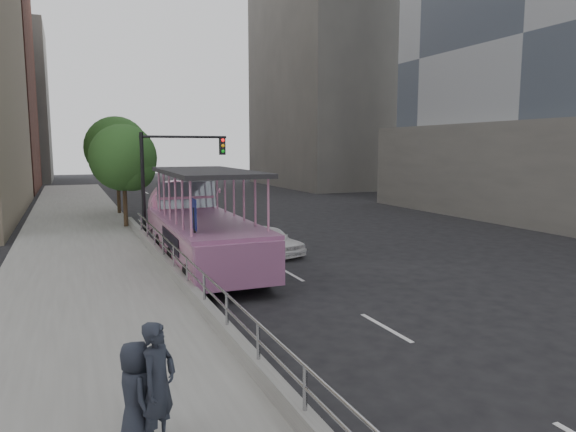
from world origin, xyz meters
name	(u,v)px	position (x,y,z in m)	size (l,w,h in m)	color
ground	(315,310)	(0.00, 0.00, 0.00)	(160.00, 160.00, 0.00)	black
sidewalk	(83,254)	(-5.75, 10.00, 0.15)	(5.50, 80.00, 0.30)	#A3A39D
kerb_wall	(188,287)	(-3.12, 2.00, 0.48)	(0.24, 30.00, 0.36)	#ABACA6
guardrail	(187,265)	(-3.12, 2.00, 1.14)	(0.07, 22.00, 0.71)	#A4A4A8
duck_boat	(198,228)	(-1.58, 7.06, 1.37)	(3.00, 11.20, 3.70)	black
car	(268,240)	(1.50, 7.48, 0.61)	(1.45, 3.58, 1.22)	white
pedestrian_near	(159,385)	(-5.14, -5.48, 1.21)	(0.66, 0.44, 1.81)	#262B37
pedestrian_far	(136,394)	(-5.44, -5.34, 1.06)	(0.75, 0.49, 1.53)	#262B37
parking_sign	(195,235)	(-2.64, 3.00, 1.83)	(0.09, 0.66, 2.94)	black
traffic_signal	(168,168)	(-1.70, 12.50, 3.50)	(4.20, 0.32, 5.20)	black
street_tree_near	(125,160)	(-3.30, 15.93, 3.82)	(3.52, 3.52, 5.72)	#3C2A1B
street_tree_far	(118,150)	(-3.10, 21.93, 4.31)	(3.97, 3.97, 6.45)	#3C2A1B
midrise_stone_a	(356,49)	(26.00, 42.00, 16.00)	(20.00, 20.00, 32.00)	slate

